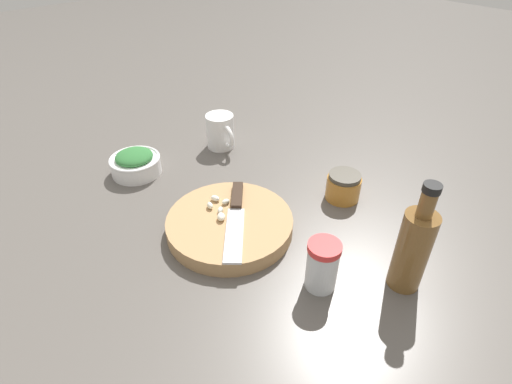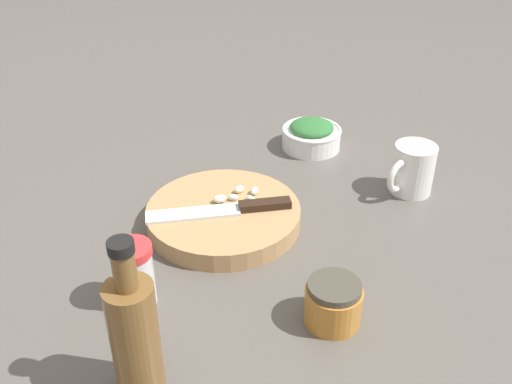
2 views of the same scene
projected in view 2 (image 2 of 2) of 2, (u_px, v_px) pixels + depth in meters
ground_plane at (264, 242)px, 0.91m from camera, size 5.00×5.00×0.00m
cutting_board at (224, 216)px, 0.95m from camera, size 0.26×0.26×0.03m
chef_knife at (228, 209)px, 0.93m from camera, size 0.19×0.18×0.01m
garlic_cloves at (237, 195)px, 0.96m from camera, size 0.08×0.06×0.01m
herb_bowl at (311, 135)px, 1.18m from camera, size 0.12×0.12×0.06m
spice_jar at (134, 275)px, 0.77m from camera, size 0.06×0.06×0.10m
coffee_mug at (412, 169)px, 1.02m from camera, size 0.11×0.07×0.09m
honey_jar at (333, 303)px, 0.75m from camera, size 0.08×0.08×0.06m
oil_bottle at (135, 334)px, 0.63m from camera, size 0.06×0.06×0.21m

